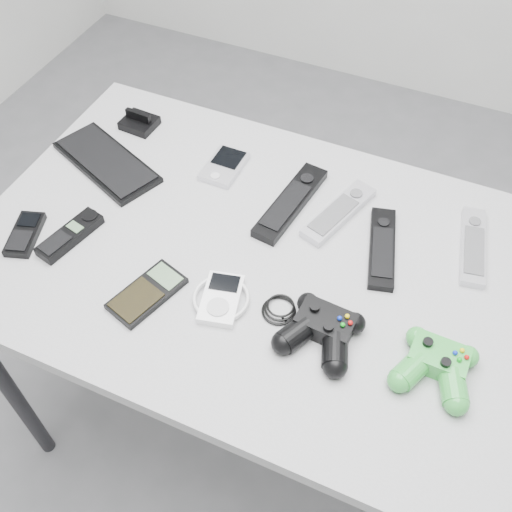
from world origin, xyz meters
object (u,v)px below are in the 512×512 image
at_px(pda_keyboard, 107,162).
at_px(controller_black, 322,329).
at_px(pda, 224,166).
at_px(calculator, 147,293).
at_px(remote_black_a, 291,202).
at_px(cordless_handset, 70,235).
at_px(remote_silver_b, 473,246).
at_px(mobile_phone, 25,234).
at_px(remote_silver_a, 339,212).
at_px(controller_green, 437,364).
at_px(mp3_player, 221,298).
at_px(desk, 262,276).
at_px(remote_black_b, 382,247).

bearing_deg(pda_keyboard, controller_black, 1.39).
bearing_deg(pda, calculator, -86.41).
bearing_deg(remote_black_a, controller_black, -51.13).
bearing_deg(calculator, cordless_handset, -178.04).
xyz_separation_m(remote_silver_b, mobile_phone, (-0.84, -0.34, -0.00)).
xyz_separation_m(pda_keyboard, pda, (0.25, 0.09, 0.00)).
relative_size(remote_silver_a, calculator, 1.37).
xyz_separation_m(pda, controller_green, (0.55, -0.31, 0.01)).
height_order(calculator, mp3_player, mp3_player).
relative_size(remote_silver_a, mp3_player, 1.77).
bearing_deg(remote_silver_a, remote_black_a, -154.30).
xyz_separation_m(pda_keyboard, controller_green, (0.80, -0.22, 0.02)).
height_order(remote_silver_a, mobile_phone, remote_silver_a).
bearing_deg(remote_silver_b, desk, -164.04).
relative_size(remote_black_a, mp3_player, 2.09).
height_order(cordless_handset, mp3_player, cordless_handset).
distance_m(pda_keyboard, remote_silver_a, 0.54).
bearing_deg(controller_black, controller_green, 7.89).
xyz_separation_m(desk, mobile_phone, (-0.46, -0.15, 0.08)).
bearing_deg(mobile_phone, mp3_player, -15.89).
height_order(remote_silver_a, calculator, remote_silver_a).
xyz_separation_m(remote_silver_a, controller_green, (0.27, -0.28, 0.01)).
bearing_deg(controller_green, mobile_phone, -176.09).
distance_m(pda, controller_black, 0.48).
distance_m(desk, calculator, 0.25).
height_order(pda, remote_black_a, remote_black_a).
bearing_deg(pda, controller_green, -28.93).
distance_m(calculator, mp3_player, 0.14).
distance_m(pda_keyboard, remote_silver_b, 0.81).
distance_m(remote_silver_a, controller_green, 0.39).
relative_size(pda, calculator, 0.80).
distance_m(remote_silver_b, controller_black, 0.38).
height_order(mobile_phone, controller_green, controller_green).
bearing_deg(controller_black, remote_silver_b, 60.68).
relative_size(pda, remote_silver_a, 0.58).
height_order(pda, calculator, pda).
relative_size(desk, controller_green, 8.03).
height_order(mp3_player, controller_green, controller_green).
height_order(remote_silver_a, remote_black_a, remote_black_a).
distance_m(desk, controller_black, 0.23).
bearing_deg(cordless_handset, calculator, -2.55).
height_order(remote_silver_b, calculator, remote_silver_b).
bearing_deg(pda, pda_keyboard, -158.83).
distance_m(pda, mobile_phone, 0.45).
height_order(pda_keyboard, mp3_player, mp3_player).
distance_m(remote_black_a, calculator, 0.36).
height_order(remote_silver_a, mp3_player, remote_silver_a).
height_order(mobile_phone, mp3_player, mp3_player).
bearing_deg(remote_silver_b, pda_keyboard, 175.87).
height_order(remote_black_b, controller_black, controller_black).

